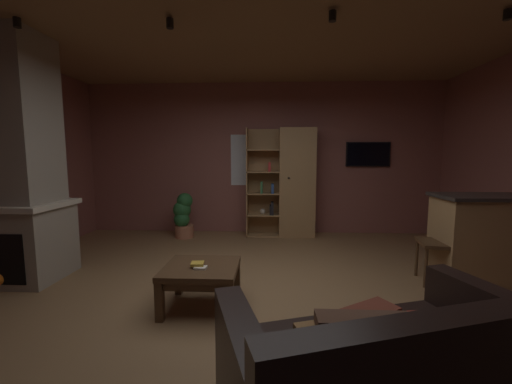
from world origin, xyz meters
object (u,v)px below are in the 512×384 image
at_px(dining_chair, 448,238).
at_px(table_book_0, 200,268).
at_px(bookshelf_cabinet, 292,183).
at_px(table_book_1, 197,264).
at_px(coffee_table, 201,274).
at_px(stone_fireplace, 18,172).
at_px(wall_mounted_tv, 368,154).
at_px(kitchen_bar_counter, 507,239).
at_px(potted_floor_plant, 183,215).
at_px(leather_couch, 390,383).

bearing_deg(dining_chair, table_book_0, -163.73).
relative_size(bookshelf_cabinet, table_book_0, 16.80).
distance_m(table_book_0, table_book_1, 0.06).
xyz_separation_m(coffee_table, table_book_1, (-0.03, -0.03, 0.11)).
relative_size(stone_fireplace, wall_mounted_tv, 3.53).
bearing_deg(bookshelf_cabinet, kitchen_bar_counter, -42.37).
height_order(coffee_table, dining_chair, dining_chair).
distance_m(bookshelf_cabinet, wall_mounted_tv, 1.50).
height_order(table_book_0, dining_chair, dining_chair).
relative_size(kitchen_bar_counter, dining_chair, 1.69).
height_order(kitchen_bar_counter, table_book_0, kitchen_bar_counter).
bearing_deg(stone_fireplace, table_book_1, -16.00).
distance_m(bookshelf_cabinet, kitchen_bar_counter, 3.12).
xyz_separation_m(dining_chair, potted_floor_plant, (-3.54, 1.88, -0.12)).
xyz_separation_m(coffee_table, potted_floor_plant, (-0.90, 2.57, 0.08)).
relative_size(kitchen_bar_counter, potted_floor_plant, 1.95).
distance_m(coffee_table, table_book_0, 0.12).
bearing_deg(bookshelf_cabinet, potted_floor_plant, -172.88).
bearing_deg(bookshelf_cabinet, table_book_1, -110.46).
bearing_deg(table_book_0, wall_mounted_tv, 52.12).
height_order(bookshelf_cabinet, table_book_1, bookshelf_cabinet).
distance_m(kitchen_bar_counter, leather_couch, 2.94).
xyz_separation_m(leather_couch, table_book_0, (-1.25, 1.28, 0.11)).
bearing_deg(table_book_0, leather_couch, -45.72).
xyz_separation_m(stone_fireplace, wall_mounted_tv, (4.66, 2.43, 0.22)).
height_order(kitchen_bar_counter, leather_couch, kitchen_bar_counter).
xyz_separation_m(table_book_1, dining_chair, (2.67, 0.72, 0.09)).
bearing_deg(potted_floor_plant, leather_couch, -61.22).
distance_m(leather_couch, table_book_0, 1.79).
relative_size(bookshelf_cabinet, dining_chair, 2.11).
height_order(leather_couch, coffee_table, leather_couch).
xyz_separation_m(bookshelf_cabinet, wall_mounted_tv, (1.39, 0.21, 0.52)).
distance_m(leather_couch, dining_chair, 2.48).
bearing_deg(dining_chair, potted_floor_plant, 152.00).
relative_size(leather_couch, table_book_0, 15.99).
relative_size(kitchen_bar_counter, table_book_1, 13.17).
bearing_deg(potted_floor_plant, dining_chair, -28.00).
height_order(stone_fireplace, potted_floor_plant, stone_fireplace).
height_order(coffee_table, potted_floor_plant, potted_floor_plant).
height_order(kitchen_bar_counter, dining_chair, kitchen_bar_counter).
distance_m(coffee_table, wall_mounted_tv, 4.05).
bearing_deg(leather_couch, coffee_table, 132.87).
bearing_deg(coffee_table, potted_floor_plant, 109.25).
distance_m(leather_couch, coffee_table, 1.85).
bearing_deg(dining_chair, stone_fireplace, -178.92).
height_order(table_book_0, table_book_1, table_book_1).
distance_m(stone_fireplace, dining_chair, 4.93).
bearing_deg(wall_mounted_tv, potted_floor_plant, -172.25).
xyz_separation_m(table_book_0, potted_floor_plant, (-0.91, 2.65, -0.01)).
bearing_deg(table_book_1, coffee_table, 52.61).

